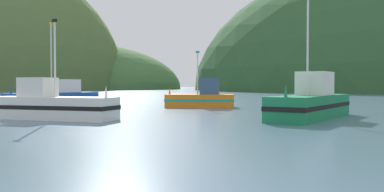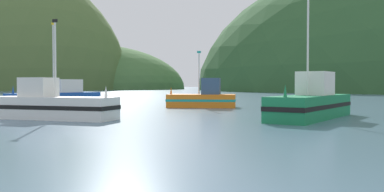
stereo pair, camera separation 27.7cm
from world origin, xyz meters
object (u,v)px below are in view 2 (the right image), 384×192
fishing_boat_green (312,103)px  fishing_boat_orange (203,98)px  fishing_boat_blue (58,97)px  fishing_boat_white (50,105)px

fishing_boat_green → fishing_boat_orange: bearing=-118.2°
fishing_boat_blue → fishing_boat_orange: 14.04m
fishing_boat_white → fishing_boat_orange: fishing_boat_white is taller
fishing_boat_blue → fishing_boat_orange: size_ratio=1.52×
fishing_boat_white → fishing_boat_orange: bearing=71.1°
fishing_boat_orange → fishing_boat_green: size_ratio=0.65×
fishing_boat_blue → fishing_boat_green: (21.77, -11.71, 0.07)m
fishing_boat_white → fishing_boat_green: size_ratio=0.89×
fishing_boat_orange → fishing_boat_green: 13.88m
fishing_boat_orange → fishing_boat_green: bearing=125.3°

